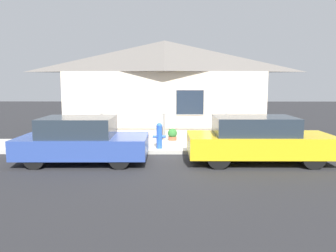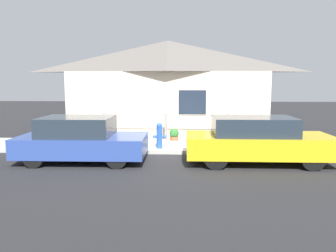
{
  "view_description": "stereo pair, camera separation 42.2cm",
  "coord_description": "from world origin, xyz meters",
  "px_view_note": "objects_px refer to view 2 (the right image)",
  "views": [
    {
      "loc": [
        0.25,
        -10.5,
        2.34
      ],
      "look_at": [
        0.17,
        0.3,
        0.9
      ],
      "focal_mm": 35.0,
      "sensor_mm": 36.0,
      "label": 1
    },
    {
      "loc": [
        0.67,
        -10.49,
        2.34
      ],
      "look_at": [
        0.17,
        0.3,
        0.9
      ],
      "focal_mm": 35.0,
      "sensor_mm": 36.0,
      "label": 2
    }
  ],
  "objects_px": {
    "car_left": "(81,140)",
    "potted_plant_near_hydrant": "(174,134)",
    "fire_hydrant": "(159,135)"
  },
  "relations": [
    {
      "from": "potted_plant_near_hydrant",
      "to": "car_left",
      "type": "bearing_deg",
      "value": -131.62
    },
    {
      "from": "car_left",
      "to": "potted_plant_near_hydrant",
      "type": "xyz_separation_m",
      "value": [
        2.67,
        3.01,
        -0.3
      ]
    },
    {
      "from": "car_left",
      "to": "fire_hydrant",
      "type": "height_order",
      "value": "car_left"
    },
    {
      "from": "car_left",
      "to": "potted_plant_near_hydrant",
      "type": "bearing_deg",
      "value": 47.71
    },
    {
      "from": "fire_hydrant",
      "to": "car_left",
      "type": "bearing_deg",
      "value": -146.79
    },
    {
      "from": "car_left",
      "to": "fire_hydrant",
      "type": "bearing_deg",
      "value": 32.54
    },
    {
      "from": "car_left",
      "to": "potted_plant_near_hydrant",
      "type": "height_order",
      "value": "car_left"
    },
    {
      "from": "potted_plant_near_hydrant",
      "to": "fire_hydrant",
      "type": "bearing_deg",
      "value": -106.3
    },
    {
      "from": "car_left",
      "to": "fire_hydrant",
      "type": "relative_size",
      "value": 4.3
    },
    {
      "from": "car_left",
      "to": "potted_plant_near_hydrant",
      "type": "distance_m",
      "value": 4.03
    }
  ]
}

